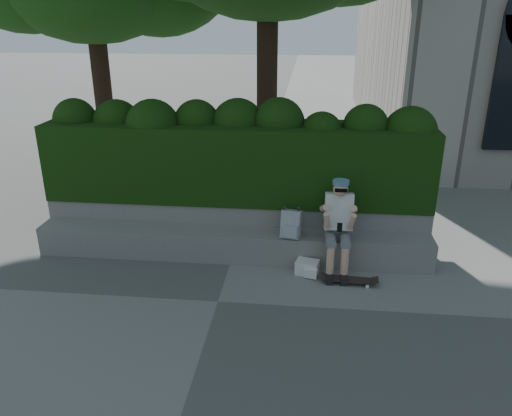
# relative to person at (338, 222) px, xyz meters

# --- Properties ---
(ground) EXTENTS (80.00, 80.00, 0.00)m
(ground) POSITION_rel_person_xyz_m (-1.58, -1.07, -0.75)
(ground) COLOR slate
(ground) RESTS_ON ground
(bench_ledge) EXTENTS (6.00, 0.45, 0.45)m
(bench_ledge) POSITION_rel_person_xyz_m (-1.58, 0.18, -0.53)
(bench_ledge) COLOR gray
(bench_ledge) RESTS_ON ground
(planter_wall) EXTENTS (6.00, 0.50, 0.75)m
(planter_wall) POSITION_rel_person_xyz_m (-1.58, 0.66, -0.38)
(planter_wall) COLOR gray
(planter_wall) RESTS_ON ground
(hedge) EXTENTS (6.00, 1.00, 1.20)m
(hedge) POSITION_rel_person_xyz_m (-1.58, 0.88, 0.60)
(hedge) COLOR black
(hedge) RESTS_ON planter_wall
(person) EXTENTS (0.40, 0.76, 1.38)m
(person) POSITION_rel_person_xyz_m (0.00, 0.00, 0.00)
(person) COLOR slate
(person) RESTS_ON ground
(skateboard) EXTENTS (0.72, 0.22, 0.07)m
(skateboard) POSITION_rel_person_xyz_m (0.17, -0.42, -0.69)
(skateboard) COLOR black
(skateboard) RESTS_ON ground
(backpack_plaid) EXTENTS (0.31, 0.21, 0.41)m
(backpack_plaid) POSITION_rel_person_xyz_m (-0.68, 0.08, -0.10)
(backpack_plaid) COLOR silver
(backpack_plaid) RESTS_ON bench_ledge
(backpack_ground) EXTENTS (0.36, 0.29, 0.21)m
(backpack_ground) POSITION_rel_person_xyz_m (-0.42, -0.19, -0.65)
(backpack_ground) COLOR white
(backpack_ground) RESTS_ON ground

